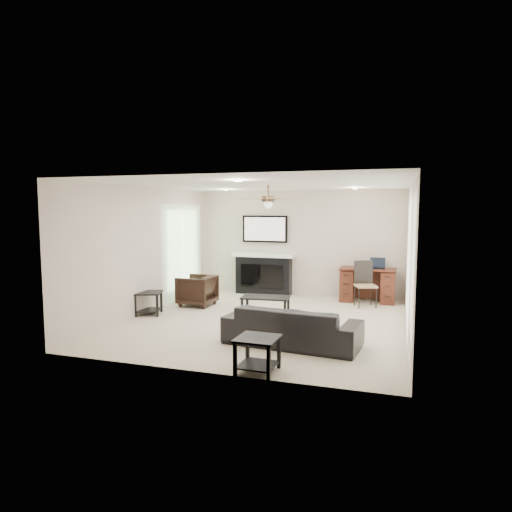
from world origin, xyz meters
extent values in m
plane|color=beige|center=(0.00, 0.00, 0.00)|extent=(5.50, 5.50, 0.00)
cube|color=white|center=(0.00, 0.00, 2.50)|extent=(5.00, 5.50, 0.04)
cube|color=beige|center=(0.00, 2.75, 1.25)|extent=(5.00, 0.04, 2.50)
cube|color=beige|center=(0.00, -2.75, 1.25)|extent=(5.00, 0.04, 2.50)
cube|color=beige|center=(-2.50, 0.00, 1.25)|extent=(0.04, 5.50, 2.50)
cube|color=beige|center=(2.50, 0.00, 1.25)|extent=(0.04, 5.50, 2.50)
cube|color=white|center=(2.45, 0.10, 1.23)|extent=(0.04, 5.10, 2.40)
cube|color=#93BC89|center=(-2.46, 1.55, 1.05)|extent=(0.04, 1.80, 2.10)
cylinder|color=#382619|center=(0.00, 0.10, 2.25)|extent=(1.40, 1.40, 0.30)
imported|color=black|center=(0.78, -1.27, 0.30)|extent=(2.13, 1.02, 0.60)
imported|color=black|center=(-1.82, 0.88, 0.33)|extent=(0.75, 0.73, 0.66)
cube|color=black|center=(-0.12, 0.33, 0.20)|extent=(0.94, 0.58, 0.40)
cube|color=black|center=(0.63, -2.52, 0.23)|extent=(0.53, 0.53, 0.45)
cube|color=black|center=(-2.37, -0.17, 0.23)|extent=(0.64, 0.64, 0.45)
cube|color=black|center=(-0.85, 2.58, 0.95)|extent=(1.52, 0.34, 1.91)
cube|color=#3B170E|center=(1.63, 2.40, 0.38)|extent=(1.22, 0.56, 0.76)
cube|color=black|center=(1.63, 1.85, 0.48)|extent=(0.55, 0.56, 0.97)
cube|color=black|center=(1.83, 2.38, 0.88)|extent=(0.33, 0.24, 0.23)
camera|label=1|loc=(2.35, -7.89, 2.08)|focal=32.00mm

